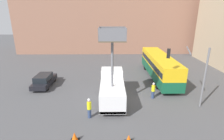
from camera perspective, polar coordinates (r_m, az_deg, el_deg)
The scene contains 10 objects.
ground_plane at distance 19.23m, azimuth 2.92°, elevation -9.03°, with size 120.00×120.00×0.00m, color #4C4C4F.
building_backdrop_far at distance 43.32m, azimuth 0.87°, elevation 17.70°, with size 44.00×10.00×16.98m.
utility_truck at distance 17.94m, azimuth 0.03°, elevation -5.39°, with size 2.34×6.29×7.60m.
city_bus at distance 25.19m, azimuth 15.14°, elevation 1.65°, with size 2.56×12.29×3.25m.
traffic_light_pole at distance 18.00m, azimuth 24.49°, elevation 1.01°, with size 3.54×3.29×5.84m.
road_worker_near_truck at distance 15.58m, azimuth -7.44°, elevation -12.23°, with size 0.38×0.38×1.85m.
road_worker_directing at distance 19.27m, azimuth 13.29°, elevation -6.51°, with size 0.38×0.38×1.80m.
traffic_cone_near_truck at distance 13.30m, azimuth 5.50°, elevation -21.51°, with size 0.56×0.56×0.64m.
traffic_cone_mid_road at distance 13.59m, azimuth -12.12°, elevation -20.63°, with size 0.64×0.64×0.73m.
parked_car_curbside at distance 23.47m, azimuth -21.29°, elevation -3.12°, with size 1.87×4.64×1.53m.
Camera 1 is at (-1.19, -17.09, 8.74)m, focal length 28.00 mm.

